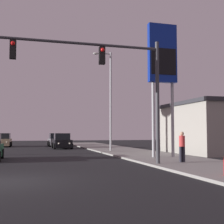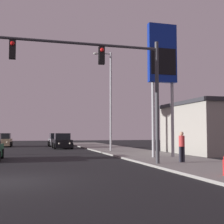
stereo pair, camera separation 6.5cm
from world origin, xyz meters
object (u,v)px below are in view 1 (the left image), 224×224
at_px(car_grey, 56,140).
at_px(car_tan, 3,141).
at_px(car_black, 62,142).
at_px(street_lamp, 109,96).
at_px(traffic_light_mast, 110,73).
at_px(pedestrian_on_sidewalk, 182,145).
at_px(gas_station_sign, 162,61).

bearing_deg(car_grey, car_tan, -1.08).
bearing_deg(car_black, car_tan, -44.14).
xyz_separation_m(car_tan, street_lamp, (9.99, -13.90, 4.36)).
height_order(car_black, street_lamp, street_lamp).
relative_size(car_black, traffic_light_mast, 0.49).
distance_m(car_grey, street_lamp, 14.96).
height_order(car_grey, pedestrian_on_sidewalk, pedestrian_on_sidewalk).
height_order(car_tan, pedestrian_on_sidewalk, pedestrian_on_sidewalk).
height_order(car_tan, traffic_light_mast, traffic_light_mast).
xyz_separation_m(car_black, street_lamp, (3.42, -7.40, 4.36)).
relative_size(car_black, street_lamp, 0.48).
xyz_separation_m(car_black, car_grey, (-0.05, 6.49, 0.00)).
bearing_deg(pedestrian_on_sidewalk, gas_station_sign, 81.76).
distance_m(car_grey, traffic_light_mast, 26.18).
bearing_deg(traffic_light_mast, street_lamp, 75.36).
xyz_separation_m(car_grey, pedestrian_on_sidewalk, (4.54, -25.52, 0.27)).
xyz_separation_m(street_lamp, pedestrian_on_sidewalk, (1.07, -11.63, -4.08)).
bearing_deg(car_grey, traffic_light_mast, 89.80).
xyz_separation_m(traffic_light_mast, street_lamp, (3.13, 11.98, 0.32)).
relative_size(car_grey, street_lamp, 0.48).
distance_m(street_lamp, pedestrian_on_sidewalk, 12.38).
bearing_deg(car_grey, gas_station_sign, 102.01).
relative_size(car_tan, traffic_light_mast, 0.49).
bearing_deg(car_black, traffic_light_mast, 91.45).
xyz_separation_m(car_black, traffic_light_mast, (0.29, -19.37, 4.04)).
bearing_deg(car_black, pedestrian_on_sidewalk, 103.87).
bearing_deg(pedestrian_on_sidewalk, car_black, 103.29).
height_order(car_grey, street_lamp, street_lamp).
height_order(car_black, gas_station_sign, gas_station_sign).
xyz_separation_m(car_tan, car_grey, (6.52, -0.01, 0.00)).
bearing_deg(car_black, gas_station_sign, 108.52).
height_order(car_tan, gas_station_sign, gas_station_sign).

